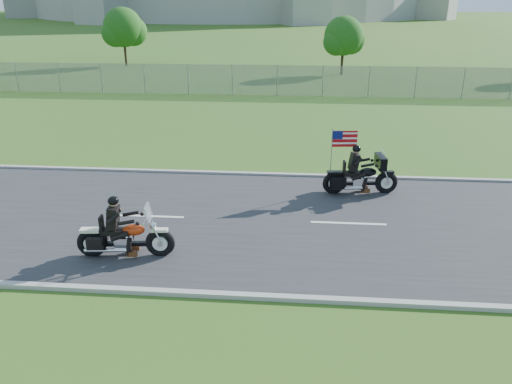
{
  "coord_description": "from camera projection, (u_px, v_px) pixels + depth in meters",
  "views": [
    {
      "loc": [
        2.42,
        -13.42,
        6.26
      ],
      "look_at": [
        1.28,
        0.0,
        0.94
      ],
      "focal_mm": 35.0,
      "sensor_mm": 36.0,
      "label": 1
    }
  ],
  "objects": [
    {
      "name": "curb_north",
      "position": [
        231.0,
        173.0,
        18.66
      ],
      "size": [
        120.0,
        0.18,
        0.12
      ],
      "primitive_type": "cube",
      "color": "#9E9B93",
      "rests_on": "ground"
    },
    {
      "name": "road",
      "position": [
        213.0,
        219.0,
        14.92
      ],
      "size": [
        120.0,
        8.0,
        0.04
      ],
      "primitive_type": "cube",
      "color": "#28282B",
      "rests_on": "ground"
    },
    {
      "name": "motorcycle_lead",
      "position": [
        124.0,
        238.0,
        12.63
      ],
      "size": [
        2.5,
        0.75,
        1.68
      ],
      "rotation": [
        0.0,
        0.0,
        0.1
      ],
      "color": "black",
      "rests_on": "ground"
    },
    {
      "name": "motorcycle_follow",
      "position": [
        360.0,
        177.0,
        16.68
      ],
      "size": [
        2.55,
        0.91,
        2.13
      ],
      "rotation": [
        0.0,
        0.0,
        0.12
      ],
      "color": "black",
      "rests_on": "ground"
    },
    {
      "name": "ground",
      "position": [
        213.0,
        220.0,
        14.92
      ],
      "size": [
        420.0,
        420.0,
        0.0
      ],
      "primitive_type": "plane",
      "color": "#245219",
      "rests_on": "ground"
    },
    {
      "name": "tree_fence_mid",
      "position": [
        124.0,
        29.0,
        46.35
      ],
      "size": [
        3.96,
        3.69,
        5.3
      ],
      "color": "#382316",
      "rests_on": "ground"
    },
    {
      "name": "fence",
      "position": [
        188.0,
        79.0,
        33.48
      ],
      "size": [
        60.0,
        0.03,
        2.0
      ],
      "primitive_type": "cube",
      "color": "gray",
      "rests_on": "ground"
    },
    {
      "name": "curb_south",
      "position": [
        184.0,
        293.0,
        11.15
      ],
      "size": [
        120.0,
        0.18,
        0.12
      ],
      "primitive_type": "cube",
      "color": "#9E9B93",
      "rests_on": "ground"
    },
    {
      "name": "tree_fence_near",
      "position": [
        344.0,
        38.0,
        41.19
      ],
      "size": [
        3.52,
        3.28,
        4.75
      ],
      "color": "#382316",
      "rests_on": "ground"
    }
  ]
}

